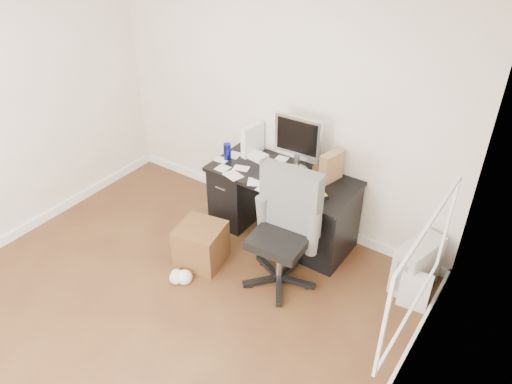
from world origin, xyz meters
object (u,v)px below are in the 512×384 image
desk (282,203)px  wicker_basket (201,245)px  lcd_monitor (298,145)px  pc_tower (417,265)px  keyboard (278,179)px  office_chair (280,234)px

desk → wicker_basket: size_ratio=3.54×
lcd_monitor → pc_tower: bearing=-6.6°
keyboard → wicker_basket: (-0.44, -0.70, -0.55)m
lcd_monitor → keyboard: bearing=-106.5°
lcd_monitor → wicker_basket: 1.36m
lcd_monitor → pc_tower: 1.58m
keyboard → wicker_basket: keyboard is taller
desk → keyboard: (0.02, -0.12, 0.36)m
keyboard → pc_tower: size_ratio=0.93×
lcd_monitor → wicker_basket: size_ratio=1.43×
pc_tower → keyboard: bearing=-158.6°
desk → office_chair: bearing=-59.4°
pc_tower → wicker_basket: bearing=-140.3°
wicker_basket → keyboard: bearing=58.0°
pc_tower → wicker_basket: size_ratio=1.19×
lcd_monitor → office_chair: size_ratio=0.53×
keyboard → wicker_basket: bearing=-130.3°
desk → lcd_monitor: 0.67m
desk → office_chair: size_ratio=1.31×
lcd_monitor → keyboard: size_ratio=1.29×
desk → wicker_basket: (-0.42, -0.82, -0.19)m
desk → office_chair: office_chair is taller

